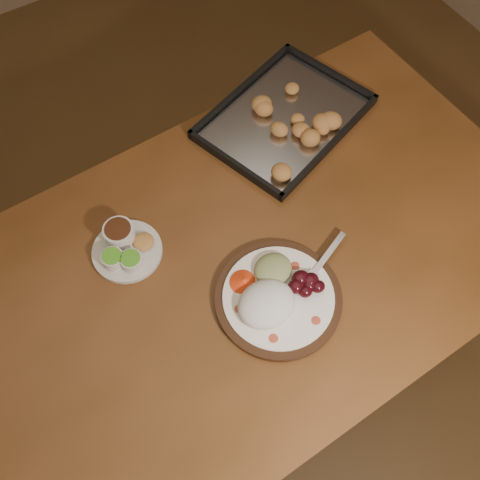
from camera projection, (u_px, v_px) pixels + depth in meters
ground at (197, 313)px, 2.02m from camera, size 4.00×4.00×0.00m
dining_table at (251, 271)px, 1.39m from camera, size 1.52×0.94×0.75m
dinner_plate at (276, 296)px, 1.23m from camera, size 0.38×0.30×0.07m
condiment_saucer at (125, 247)px, 1.29m from camera, size 0.17×0.17×0.06m
baking_tray at (284, 117)px, 1.49m from camera, size 0.52×0.45×0.05m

